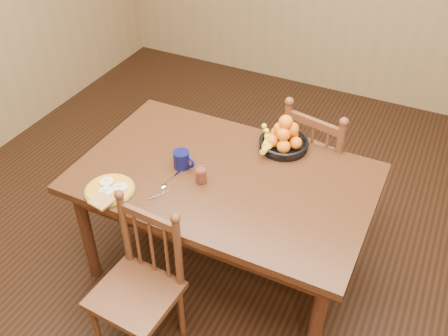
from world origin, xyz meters
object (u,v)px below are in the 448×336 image
at_px(dining_table, 224,187).
at_px(chair_far, 318,166).
at_px(coffee_mug, 182,160).
at_px(fruit_bowl, 283,138).
at_px(chair_near, 139,287).
at_px(breakfast_plate, 109,190).

xyz_separation_m(dining_table, chair_far, (0.36, 0.66, -0.20)).
xyz_separation_m(chair_far, coffee_mug, (-0.60, -0.70, 0.34)).
relative_size(chair_far, fruit_bowl, 2.95).
xyz_separation_m(dining_table, chair_near, (-0.17, -0.64, -0.24)).
height_order(chair_near, fruit_bowl, fruit_bowl).
relative_size(dining_table, chair_far, 1.68).
relative_size(dining_table, coffee_mug, 11.99).
height_order(breakfast_plate, fruit_bowl, fruit_bowl).
xyz_separation_m(coffee_mug, fruit_bowl, (0.43, 0.42, 0.02)).
bearing_deg(chair_far, coffee_mug, 61.28).
xyz_separation_m(chair_near, coffee_mug, (-0.07, 0.60, 0.37)).
distance_m(breakfast_plate, coffee_mug, 0.43).
distance_m(dining_table, fruit_bowl, 0.45).
height_order(chair_far, coffee_mug, chair_far).
bearing_deg(breakfast_plate, chair_near, -39.11).
height_order(breakfast_plate, coffee_mug, coffee_mug).
bearing_deg(dining_table, breakfast_plate, -141.07).
xyz_separation_m(dining_table, breakfast_plate, (-0.48, -0.39, 0.10)).
xyz_separation_m(breakfast_plate, fruit_bowl, (0.67, 0.77, 0.05)).
distance_m(chair_far, breakfast_plate, 1.37).
bearing_deg(breakfast_plate, chair_far, 51.44).
height_order(chair_far, chair_near, chair_far).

